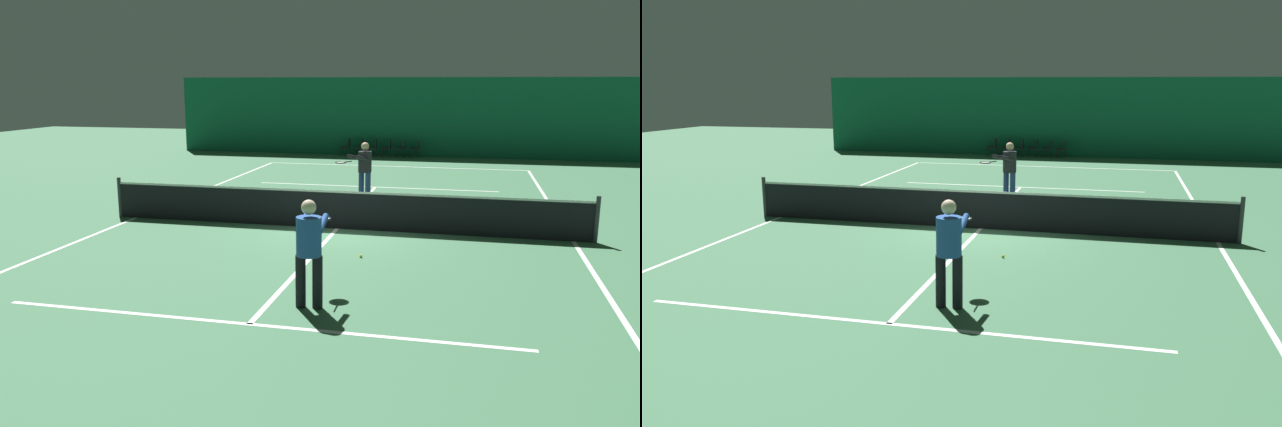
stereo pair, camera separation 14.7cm
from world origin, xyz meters
The scene contains 18 objects.
ground_plane centered at (0.00, 0.00, 0.00)m, with size 60.00×60.00×0.00m, color #3D704C.
backdrop_curtain centered at (0.00, 15.87, 1.89)m, with size 23.00×0.12×3.78m.
court_line_baseline_far centered at (0.00, 11.90, 0.00)m, with size 11.00×0.10×0.00m.
court_line_service_far centered at (0.00, 6.40, 0.00)m, with size 8.25×0.10×0.00m.
court_line_service_near centered at (0.00, -6.40, 0.00)m, with size 8.25×0.10×0.00m.
court_line_sideline_left centered at (-5.50, 0.00, 0.00)m, with size 0.10×23.80×0.00m.
court_line_sideline_right centered at (5.50, 0.00, 0.00)m, with size 0.10×23.80×0.00m.
court_line_centre centered at (0.00, 0.00, 0.00)m, with size 0.10×12.80×0.00m.
tennis_net centered at (0.00, 0.00, 0.51)m, with size 12.00×0.10×1.07m.
player_near centered at (0.69, -5.46, 1.03)m, with size 0.46×1.40×1.77m.
player_far centered at (0.01, 3.87, 1.03)m, with size 1.09×1.36×1.78m.
courtside_chair_0 centered at (-2.76, 15.32, 0.49)m, with size 0.44×0.44×0.84m.
courtside_chair_1 centered at (-2.09, 15.32, 0.49)m, with size 0.44×0.44×0.84m.
courtside_chair_2 centered at (-1.42, 15.32, 0.49)m, with size 0.44×0.44×0.84m.
courtside_chair_3 centered at (-0.74, 15.32, 0.49)m, with size 0.44×0.44×0.84m.
courtside_chair_4 centered at (-0.07, 15.32, 0.49)m, with size 0.44×0.44×0.84m.
courtside_chair_5 centered at (0.60, 15.32, 0.49)m, with size 0.44×0.44×0.84m.
tennis_ball centered at (1.01, -2.44, 0.03)m, with size 0.07×0.07×0.07m.
Camera 1 is at (3.07, -14.70, 3.56)m, focal length 35.00 mm.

